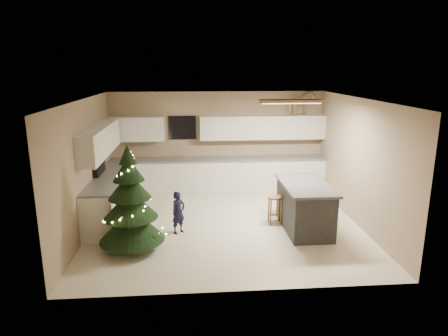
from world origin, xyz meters
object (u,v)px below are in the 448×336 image
at_px(christmas_tree, 131,207).
at_px(toddler, 178,213).
at_px(bar_stool, 275,203).
at_px(island, 304,206).
at_px(rocking_horse, 301,103).

bearing_deg(christmas_tree, toddler, 38.56).
distance_m(bar_stool, toddler, 2.03).
distance_m(island, rocking_horse, 3.22).
xyz_separation_m(bar_stool, christmas_tree, (-2.81, -1.00, 0.35)).
xyz_separation_m(bar_stool, rocking_horse, (1.07, 2.25, 1.86)).
relative_size(island, bar_stool, 2.87).
bearing_deg(rocking_horse, christmas_tree, 105.44).
bearing_deg(toddler, christmas_tree, 177.21).
bearing_deg(bar_stool, toddler, -170.12).
bearing_deg(island, christmas_tree, -168.89).
relative_size(bar_stool, rocking_horse, 0.80).
height_order(island, christmas_tree, christmas_tree).
xyz_separation_m(island, rocking_horse, (0.54, 2.59, 1.83)).
distance_m(bar_stool, christmas_tree, 3.00).
bearing_deg(christmas_tree, rocking_horse, 39.91).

